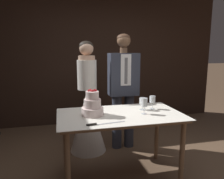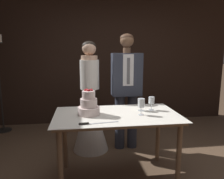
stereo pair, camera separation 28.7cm
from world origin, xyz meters
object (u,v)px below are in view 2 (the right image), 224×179
at_px(wine_glass_near, 152,101).
at_px(wine_glass_far, 141,104).
at_px(cake_knife, 91,123).
at_px(bride, 90,112).
at_px(wine_glass_middle, 141,102).
at_px(candle_stand, 0,83).
at_px(cake_table, 117,122).
at_px(tiered_cake, 89,105).
at_px(groom, 126,86).

height_order(wine_glass_near, wine_glass_far, wine_glass_far).
height_order(cake_knife, bride, bride).
height_order(cake_knife, wine_glass_middle, wine_glass_middle).
height_order(wine_glass_far, candle_stand, candle_stand).
bearing_deg(wine_glass_near, bride, 136.37).
relative_size(cake_knife, wine_glass_near, 2.44).
xyz_separation_m(wine_glass_near, wine_glass_far, (-0.18, -0.18, 0.01)).
xyz_separation_m(wine_glass_middle, bride, (-0.59, 0.70, -0.29)).
height_order(cake_table, bride, bride).
relative_size(cake_knife, wine_glass_far, 2.16).
xyz_separation_m(wine_glass_far, bride, (-0.54, 0.87, -0.32)).
distance_m(wine_glass_near, bride, 1.05).
height_order(cake_knife, wine_glass_near, wine_glass_near).
bearing_deg(tiered_cake, bride, 86.86).
relative_size(tiered_cake, groom, 0.17).
distance_m(cake_knife, wine_glass_middle, 0.75).
distance_m(wine_glass_middle, wine_glass_far, 0.18).
xyz_separation_m(cake_table, wine_glass_near, (0.45, 0.12, 0.21)).
bearing_deg(wine_glass_far, wine_glass_near, 45.14).
bearing_deg(candle_stand, wine_glass_middle, -37.94).
relative_size(cake_knife, wine_glass_middle, 2.70).
bearing_deg(groom, wine_glass_far, -90.59).
distance_m(tiered_cake, cake_knife, 0.34).
bearing_deg(candle_stand, wine_glass_near, -36.19).
bearing_deg(candle_stand, tiered_cake, -48.92).
height_order(tiered_cake, bride, bride).
xyz_separation_m(wine_glass_near, groom, (-0.17, 0.69, 0.07)).
bearing_deg(wine_glass_near, groom, 104.03).
bearing_deg(cake_knife, tiered_cake, 84.57).
height_order(tiered_cake, cake_knife, tiered_cake).
relative_size(cake_knife, bride, 0.25).
bearing_deg(tiered_cake, cake_knife, -88.20).
xyz_separation_m(tiered_cake, cake_knife, (0.01, -0.33, -0.10)).
relative_size(cake_table, wine_glass_middle, 9.49).
relative_size(wine_glass_near, candle_stand, 0.09).
distance_m(cake_table, bride, 0.86).
relative_size(wine_glass_middle, groom, 0.09).
bearing_deg(bride, tiered_cake, -93.14).
xyz_separation_m(cake_table, wine_glass_far, (0.27, -0.07, 0.22)).
bearing_deg(groom, tiered_cake, -127.26).
height_order(groom, candle_stand, candle_stand).
relative_size(groom, candle_stand, 0.98).
bearing_deg(wine_glass_near, cake_table, -165.51).
xyz_separation_m(cake_knife, bride, (0.03, 1.11, -0.20)).
relative_size(bride, groom, 0.94).
xyz_separation_m(wine_glass_middle, candle_stand, (-2.21, 1.72, 0.02)).
xyz_separation_m(bride, groom, (0.55, -0.00, 0.38)).
bearing_deg(wine_glass_middle, cake_table, -161.43).
relative_size(cake_knife, groom, 0.23).
distance_m(wine_glass_far, candle_stand, 2.87).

